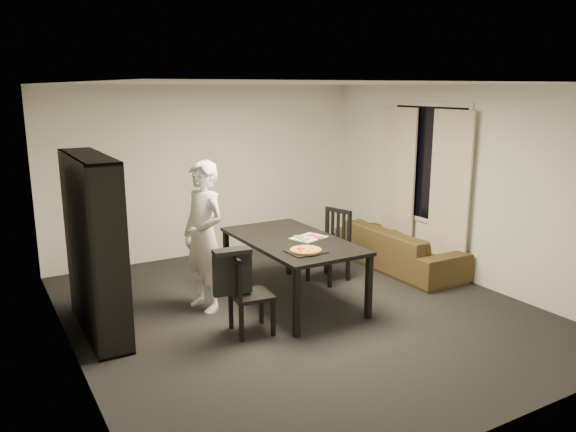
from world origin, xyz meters
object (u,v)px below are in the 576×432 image
chair_right (333,240)px  pepperoni_pizza (306,250)px  dining_table (292,245)px  person (204,237)px  chair_left (244,289)px  baking_tray (306,252)px  sofa (399,248)px  bookshelf (94,246)px

chair_right → pepperoni_pizza: bearing=-62.9°
dining_table → person: size_ratio=1.07×
chair_left → chair_right: chair_right is taller
chair_right → baking_tray: (-1.03, -0.97, 0.24)m
dining_table → sofa: size_ratio=0.92×
chair_right → person: bearing=-102.8°
bookshelf → person: bookshelf is taller
chair_right → baking_tray: bearing=-62.9°
bookshelf → baking_tray: (2.08, -0.84, -0.16)m
dining_table → sofa: 2.06m
baking_tray → dining_table: bearing=75.1°
chair_right → dining_table: bearing=-80.6°
bookshelf → chair_right: (3.11, 0.13, -0.40)m
dining_table → person: person is taller
pepperoni_pizza → chair_right: bearing=43.3°
sofa → chair_right: bearing=85.9°
chair_left → chair_right: 2.04m
pepperoni_pizza → dining_table: bearing=74.5°
dining_table → baking_tray: size_ratio=4.72×
person → baking_tray: (0.85, -0.86, -0.09)m
chair_right → bookshelf: bearing=-103.8°
chair_right → person: person is taller
pepperoni_pizza → baking_tray: bearing=45.0°
chair_left → bookshelf: bearing=63.7°
bookshelf → person: (1.22, 0.02, -0.07)m
chair_left → baking_tray: chair_left is taller
bookshelf → baking_tray: size_ratio=4.75×
baking_tray → pepperoni_pizza: size_ratio=1.14×
bookshelf → chair_left: 1.62m
dining_table → chair_right: (0.88, 0.42, -0.17)m
chair_right → sofa: (1.10, -0.08, -0.25)m
person → dining_table: bearing=58.5°
person → sofa: person is taller
sofa → chair_left: bearing=107.1°
chair_right → pepperoni_pizza: 1.45m
chair_left → person: bearing=12.4°
bookshelf → chair_right: 3.13m
chair_left → person: 0.94m
chair_left → chair_right: size_ratio=0.91×
person → chair_right: bearing=79.2°
person → baking_tray: size_ratio=4.40×
chair_left → pepperoni_pizza: bearing=-84.2°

